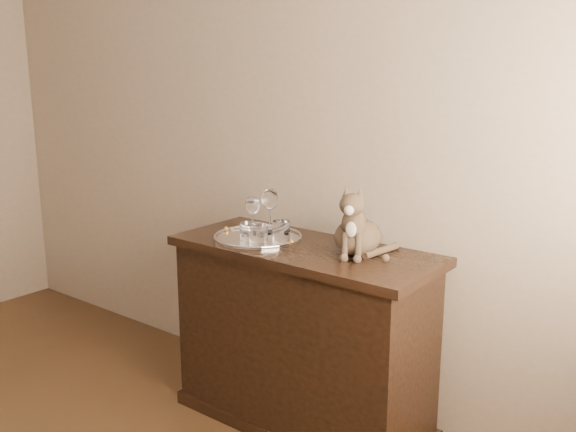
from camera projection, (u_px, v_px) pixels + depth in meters
name	position (u px, v px, depth m)	size (l,w,h in m)	color
wall_back	(246.00, 119.00, 3.28)	(4.00, 0.10, 2.70)	tan
sideboard	(303.00, 337.00, 2.89)	(1.20, 0.50, 0.85)	black
tray	(258.00, 238.00, 2.91)	(0.40, 0.40, 0.01)	white
wine_glass_a	(252.00, 215.00, 2.96)	(0.07, 0.07, 0.18)	silver
wine_glass_b	(270.00, 210.00, 2.97)	(0.08, 0.08, 0.21)	white
wine_glass_d	(253.00, 215.00, 2.94)	(0.07, 0.07, 0.18)	white
tumbler_a	(259.00, 234.00, 2.79)	(0.08, 0.08, 0.09)	white
tumbler_b	(248.00, 232.00, 2.84)	(0.07, 0.07, 0.08)	silver
tumbler_c	(281.00, 231.00, 2.85)	(0.08, 0.08, 0.09)	silver
cat	(358.00, 219.00, 2.65)	(0.30, 0.28, 0.30)	#483A2B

